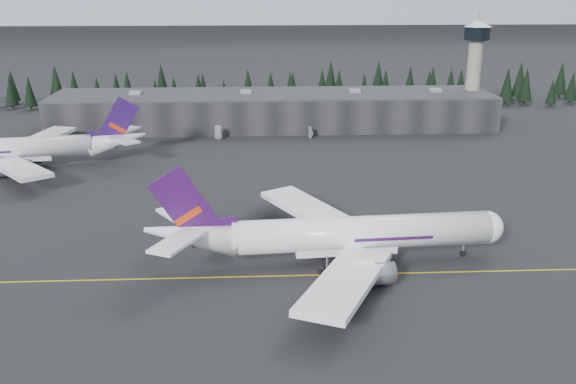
{
  "coord_description": "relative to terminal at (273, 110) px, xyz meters",
  "views": [
    {
      "loc": [
        -6.63,
        -109.01,
        51.62
      ],
      "look_at": [
        0.0,
        20.0,
        9.0
      ],
      "focal_mm": 40.0,
      "sensor_mm": 36.0,
      "label": 1
    }
  ],
  "objects": [
    {
      "name": "control_tower",
      "position": [
        75.0,
        3.0,
        17.11
      ],
      "size": [
        10.0,
        10.0,
        37.7
      ],
      "color": "gray",
      "rests_on": "ground"
    },
    {
      "name": "mountain_ridge",
      "position": [
        0.0,
        875.0,
        -6.3
      ],
      "size": [
        4400.0,
        900.0,
        420.0
      ],
      "primitive_type": null,
      "color": "white",
      "rests_on": "ground"
    },
    {
      "name": "ground",
      "position": [
        0.0,
        -125.0,
        -6.3
      ],
      "size": [
        1400.0,
        1400.0,
        0.0
      ],
      "primitive_type": "plane",
      "color": "black",
      "rests_on": "ground"
    },
    {
      "name": "gse_vehicle_a",
      "position": [
        -19.35,
        -19.23,
        -5.6
      ],
      "size": [
        3.0,
        5.3,
        1.4
      ],
      "primitive_type": "imported",
      "rotation": [
        0.0,
        0.0,
        -0.14
      ],
      "color": "silver",
      "rests_on": "ground"
    },
    {
      "name": "treeline",
      "position": [
        0.0,
        37.0,
        1.2
      ],
      "size": [
        360.0,
        20.0,
        15.0
      ],
      "primitive_type": "cube",
      "color": "black",
      "rests_on": "ground"
    },
    {
      "name": "jet_main",
      "position": [
        7.26,
        -121.55,
        -0.55
      ],
      "size": [
        69.41,
        63.93,
        20.4
      ],
      "rotation": [
        0.0,
        0.0,
        0.06
      ],
      "color": "white",
      "rests_on": "ground"
    },
    {
      "name": "gse_vehicle_b",
      "position": [
        12.26,
        -19.0,
        -5.57
      ],
      "size": [
        4.56,
        2.75,
        1.45
      ],
      "primitive_type": "imported",
      "rotation": [
        0.0,
        0.0,
        -1.31
      ],
      "color": "#BCBCBE",
      "rests_on": "ground"
    },
    {
      "name": "taxiline",
      "position": [
        0.0,
        -127.0,
        -6.29
      ],
      "size": [
        400.0,
        0.4,
        0.02
      ],
      "primitive_type": "cube",
      "color": "gold",
      "rests_on": "ground"
    },
    {
      "name": "terminal",
      "position": [
        0.0,
        0.0,
        0.0
      ],
      "size": [
        160.0,
        30.0,
        12.6
      ],
      "color": "black",
      "rests_on": "ground"
    },
    {
      "name": "jet_parked",
      "position": [
        -72.8,
        -50.46,
        -0.72
      ],
      "size": [
        66.97,
        61.39,
        19.79
      ],
      "rotation": [
        0.0,
        0.0,
        3.3
      ],
      "color": "silver",
      "rests_on": "ground"
    }
  ]
}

